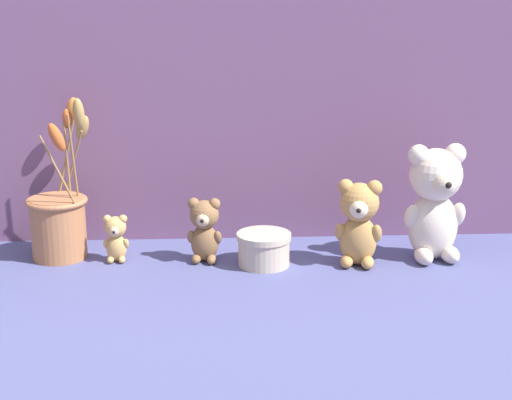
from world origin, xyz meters
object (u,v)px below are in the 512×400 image
at_px(teddy_bear_tiny, 116,237).
at_px(teddy_bear_medium, 359,221).
at_px(teddy_bear_small, 204,229).
at_px(decorative_tin_tall, 264,249).
at_px(flower_vase, 59,217).
at_px(teddy_bear_large, 435,200).

bearing_deg(teddy_bear_tiny, teddy_bear_medium, -5.23).
relative_size(teddy_bear_small, decorative_tin_tall, 1.21).
relative_size(teddy_bear_small, teddy_bear_tiny, 1.35).
bearing_deg(teddy_bear_small, teddy_bear_medium, -6.83).
bearing_deg(flower_vase, decorative_tin_tall, -9.23).
height_order(teddy_bear_small, decorative_tin_tall, teddy_bear_small).
bearing_deg(flower_vase, teddy_bear_medium, -7.10).
bearing_deg(teddy_bear_medium, teddy_bear_tiny, 174.77).
distance_m(teddy_bear_tiny, flower_vase, 0.12).
height_order(flower_vase, decorative_tin_tall, flower_vase).
xyz_separation_m(teddy_bear_large, teddy_bear_tiny, (-0.62, 0.02, -0.07)).
height_order(teddy_bear_tiny, decorative_tin_tall, teddy_bear_tiny).
bearing_deg(teddy_bear_large, teddy_bear_medium, -170.72).
relative_size(teddy_bear_large, flower_vase, 0.72).
bearing_deg(teddy_bear_tiny, teddy_bear_small, -2.48).
bearing_deg(teddy_bear_small, decorative_tin_tall, -13.74).
relative_size(teddy_bear_large, decorative_tin_tall, 2.20).
height_order(teddy_bear_large, teddy_bear_small, teddy_bear_large).
relative_size(teddy_bear_tiny, decorative_tin_tall, 0.90).
height_order(teddy_bear_tiny, flower_vase, flower_vase).
distance_m(teddy_bear_medium, teddy_bear_tiny, 0.47).
relative_size(teddy_bear_medium, teddy_bear_small, 1.32).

